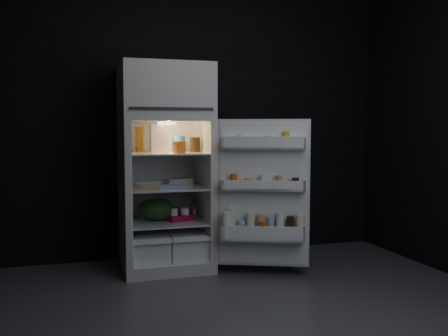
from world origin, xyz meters
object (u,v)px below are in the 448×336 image
object	(u,v)px
refrigerator	(164,160)
milk_jug	(158,139)
yogurt_tray	(181,218)
egg_carton	(179,183)
fridge_door	(263,196)

from	to	relation	value
refrigerator	milk_jug	world-z (taller)	refrigerator
milk_jug	yogurt_tray	xyz separation A→B (m)	(0.18, -0.03, -0.69)
refrigerator	egg_carton	xyz separation A→B (m)	(0.11, -0.07, -0.19)
fridge_door	yogurt_tray	bearing A→B (deg)	143.58
milk_jug	yogurt_tray	bearing A→B (deg)	-10.13
fridge_door	milk_jug	size ratio (longest dim) A/B	5.08
refrigerator	yogurt_tray	world-z (taller)	refrigerator
yogurt_tray	refrigerator	bearing A→B (deg)	127.64
refrigerator	fridge_door	distance (m)	0.94
egg_carton	yogurt_tray	size ratio (longest dim) A/B	1.09
refrigerator	milk_jug	bearing A→B (deg)	-142.01
refrigerator	egg_carton	size ratio (longest dim) A/B	6.95
fridge_door	yogurt_tray	size ratio (longest dim) A/B	5.20
milk_jug	fridge_door	bearing A→B (deg)	-31.04
fridge_door	yogurt_tray	world-z (taller)	fridge_door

